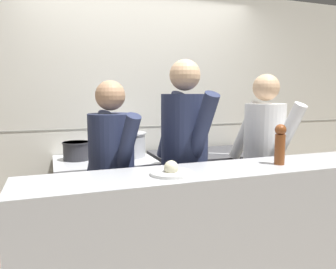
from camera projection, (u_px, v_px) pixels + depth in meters
The scene contains 12 objects.
wall_back_tiled at pixel (141, 112), 3.47m from camera, with size 8.00×0.06×2.60m.
oven_range at pixel (106, 207), 3.04m from camera, with size 0.89×0.71×0.90m.
prep_counter at pixel (207, 195), 3.39m from camera, with size 1.10×0.65×0.90m.
pass_counter at pixel (225, 247), 2.12m from camera, with size 2.54×0.45×1.04m.
stock_pot at pixel (77, 150), 2.95m from camera, with size 0.25×0.25×0.16m.
sauce_pot at pixel (128, 144), 3.09m from camera, with size 0.34×0.34×0.23m.
chefs_knife at pixel (213, 153), 3.27m from camera, with size 0.34×0.22×0.02m.
plated_dish_main at pixel (171, 171), 1.89m from camera, with size 0.25×0.25×0.09m.
pepper_mill at pixel (280, 143), 2.15m from camera, with size 0.07×0.07×0.27m.
chef_head_cook at pixel (112, 180), 2.35m from camera, with size 0.41×0.69×1.59m.
chef_sous at pixel (184, 163), 2.50m from camera, with size 0.42×0.77×1.75m.
chef_line at pixel (263, 162), 2.77m from camera, with size 0.43×0.71×1.66m.
Camera 1 is at (-0.91, -2.04, 1.51)m, focal length 35.00 mm.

